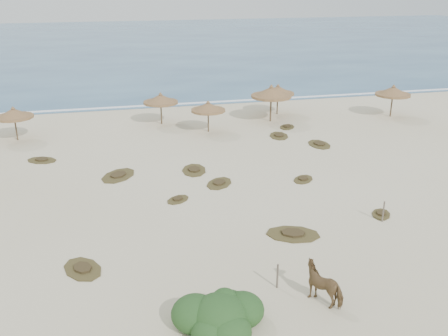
{
  "coord_description": "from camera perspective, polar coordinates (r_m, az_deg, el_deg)",
  "views": [
    {
      "loc": [
        -5.34,
        -21.21,
        11.61
      ],
      "look_at": [
        0.83,
        5.0,
        1.24
      ],
      "focal_mm": 40.0,
      "sensor_mm": 36.0,
      "label": 1
    }
  ],
  "objects": [
    {
      "name": "scrub_6",
      "position": [
        35.75,
        -20.11,
        0.86
      ],
      "size": [
        2.44,
        2.13,
        0.16
      ],
      "rotation": [
        0.0,
        0.0,
        2.67
      ],
      "color": "#4E4422",
      "rests_on": "ground"
    },
    {
      "name": "scrub_3",
      "position": [
        29.84,
        -0.55,
        -1.74
      ],
      "size": [
        2.32,
        2.48,
        0.16
      ],
      "rotation": [
        0.0,
        0.0,
        0.94
      ],
      "color": "#4E4422",
      "rests_on": "ground"
    },
    {
      "name": "ocean",
      "position": [
        97.05,
        -10.3,
        13.87
      ],
      "size": [
        200.0,
        100.0,
        0.01
      ],
      "primitive_type": "cube",
      "color": "navy",
      "rests_on": "ground"
    },
    {
      "name": "ground",
      "position": [
        24.76,
        0.79,
        -6.91
      ],
      "size": [
        160.0,
        160.0,
        0.0
      ],
      "primitive_type": "plane",
      "color": "beige",
      "rests_on": "ground"
    },
    {
      "name": "scrub_5",
      "position": [
        37.43,
        10.84,
        2.69
      ],
      "size": [
        1.53,
        2.34,
        0.16
      ],
      "rotation": [
        0.0,
        0.0,
        1.56
      ],
      "color": "#4E4422",
      "rests_on": "ground"
    },
    {
      "name": "horse",
      "position": [
        19.74,
        11.46,
        -12.83
      ],
      "size": [
        1.69,
        1.89,
        1.49
      ],
      "primitive_type": "imported",
      "rotation": [
        0.0,
        0.0,
        3.78
      ],
      "color": "brown",
      "rests_on": "ground"
    },
    {
      "name": "scrub_7",
      "position": [
        39.02,
        6.29,
        3.7
      ],
      "size": [
        1.85,
        2.45,
        0.16
      ],
      "rotation": [
        0.0,
        0.0,
        1.36
      ],
      "color": "#4E4422",
      "rests_on": "ground"
    },
    {
      "name": "palapa_4",
      "position": [
        42.51,
        5.42,
        8.56
      ],
      "size": [
        3.91,
        3.91,
        3.19
      ],
      "rotation": [
        0.0,
        0.0,
        -0.16
      ],
      "color": "brown",
      "rests_on": "ground"
    },
    {
      "name": "palapa_1",
      "position": [
        40.49,
        -22.9,
        5.73
      ],
      "size": [
        2.95,
        2.95,
        2.64
      ],
      "rotation": [
        0.0,
        0.0,
        0.05
      ],
      "color": "brown",
      "rests_on": "ground"
    },
    {
      "name": "scrub_11",
      "position": [
        22.34,
        -15.85,
        -11.01
      ],
      "size": [
        2.23,
        2.57,
        0.16
      ],
      "rotation": [
        0.0,
        0.0,
        2.04
      ],
      "color": "#4E4422",
      "rests_on": "ground"
    },
    {
      "name": "fence_post_near",
      "position": [
        20.28,
        6.13,
        -12.18
      ],
      "size": [
        0.1,
        0.1,
        1.07
      ],
      "primitive_type": "cylinder",
      "rotation": [
        0.0,
        0.0,
        -0.22
      ],
      "color": "brown",
      "rests_on": "ground"
    },
    {
      "name": "scrub_4",
      "position": [
        30.79,
        9.05,
        -1.27
      ],
      "size": [
        1.89,
        1.89,
        0.16
      ],
      "rotation": [
        0.0,
        0.0,
        0.79
      ],
      "color": "#4E4422",
      "rests_on": "ground"
    },
    {
      "name": "scrub_12",
      "position": [
        27.31,
        17.52,
        -5.04
      ],
      "size": [
        1.57,
        1.7,
        0.16
      ],
      "rotation": [
        0.0,
        0.0,
        0.97
      ],
      "color": "#4E4422",
      "rests_on": "ground"
    },
    {
      "name": "palapa_6",
      "position": [
        46.36,
        18.77,
        8.27
      ],
      "size": [
        3.46,
        3.46,
        2.86
      ],
      "rotation": [
        0.0,
        0.0,
        -0.14
      ],
      "color": "brown",
      "rests_on": "ground"
    },
    {
      "name": "bush",
      "position": [
        18.19,
        -0.5,
        -16.63
      ],
      "size": [
        3.35,
        2.95,
        1.5
      ],
      "rotation": [
        0.0,
        0.0,
        -0.32
      ],
      "color": "#2A4F22",
      "rests_on": "ground"
    },
    {
      "name": "foam_line",
      "position": [
        48.91,
        -6.65,
        7.19
      ],
      "size": [
        70.0,
        0.6,
        0.01
      ],
      "primitive_type": "cube",
      "color": "white",
      "rests_on": "ground"
    },
    {
      "name": "scrub_10",
      "position": [
        41.43,
        7.22,
        4.69
      ],
      "size": [
        1.89,
        2.09,
        0.16
      ],
      "rotation": [
        0.0,
        0.0,
        1.02
      ],
      "color": "#4E4422",
      "rests_on": "ground"
    },
    {
      "name": "scrub_1",
      "position": [
        31.67,
        -11.99,
        -0.83
      ],
      "size": [
        2.94,
        3.2,
        0.16
      ],
      "rotation": [
        0.0,
        0.0,
        0.98
      ],
      "color": "#4E4422",
      "rests_on": "ground"
    },
    {
      "name": "scrub_9",
      "position": [
        24.38,
        7.88,
        -7.46
      ],
      "size": [
        3.04,
        2.49,
        0.16
      ],
      "rotation": [
        0.0,
        0.0,
        2.79
      ],
      "color": "#4E4422",
      "rests_on": "ground"
    },
    {
      "name": "palapa_5",
      "position": [
        45.02,
        6.17,
        8.78
      ],
      "size": [
        3.62,
        3.62,
        2.74
      ],
      "rotation": [
        0.0,
        0.0,
        -0.28
      ],
      "color": "brown",
      "rests_on": "ground"
    },
    {
      "name": "palapa_2",
      "position": [
        41.92,
        -7.26,
        7.79
      ],
      "size": [
        3.26,
        3.26,
        2.72
      ],
      "rotation": [
        0.0,
        0.0,
        -0.13
      ],
      "color": "brown",
      "rests_on": "ground"
    },
    {
      "name": "scrub_2",
      "position": [
        27.82,
        -5.3,
        -3.59
      ],
      "size": [
        1.72,
        1.66,
        0.16
      ],
      "rotation": [
        0.0,
        0.0,
        0.7
      ],
      "color": "#4E4422",
      "rests_on": "ground"
    },
    {
      "name": "palapa_3",
      "position": [
        39.48,
        -1.83,
        6.94
      ],
      "size": [
        3.14,
        3.14,
        2.56
      ],
      "rotation": [
        0.0,
        0.0,
        -0.16
      ],
      "color": "brown",
      "rests_on": "ground"
    },
    {
      "name": "scrub_13",
      "position": [
        31.9,
        -3.44,
        -0.22
      ],
      "size": [
        1.85,
        2.53,
        0.16
      ],
      "rotation": [
        0.0,
        0.0,
        1.42
      ],
      "color": "#4E4422",
      "rests_on": "ground"
    },
    {
      "name": "fence_post_far",
      "position": [
        26.4,
        17.74,
        -4.77
      ],
      "size": [
        0.08,
        0.08,
        1.12
      ],
      "primitive_type": "cylinder",
      "rotation": [
        0.0,
        0.0,
        -0.03
      ],
      "color": "brown",
      "rests_on": "ground"
    }
  ]
}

